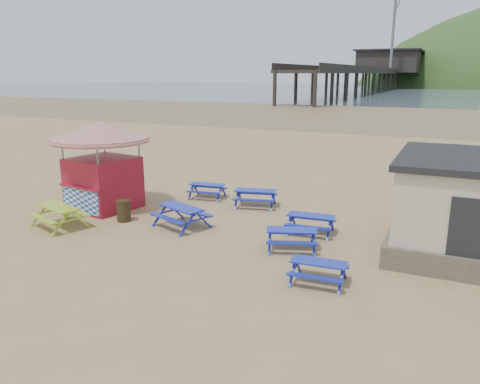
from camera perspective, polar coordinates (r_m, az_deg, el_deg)
The scene contains 14 objects.
ground at distance 18.29m, azimuth -4.14°, elevation -3.84°, with size 400.00×400.00×0.00m, color tan.
wet_sand at distance 70.93m, azimuth 18.06°, elevation 8.98°, with size 400.00×400.00×0.00m, color olive.
sea at distance 185.47m, azimuth 22.60°, elevation 11.43°, with size 400.00×400.00×0.00m, color #42535F.
picnic_table_blue_a at distance 21.91m, azimuth -4.02°, elevation 0.13°, with size 1.78×1.51×0.67m.
picnic_table_blue_b at distance 20.44m, azimuth 1.90°, elevation -0.77°, with size 2.07×1.82×0.75m.
picnic_table_blue_c at distance 19.00m, azimuth 22.28°, elevation -3.03°, with size 2.24×2.09×0.75m.
picnic_table_blue_d at distance 17.85m, azimuth -7.17°, elevation -3.02°, with size 2.34×2.11×0.81m.
picnic_table_blue_e at distance 13.32m, azimuth 9.54°, elevation -9.62°, with size 1.61×1.33×0.64m.
picnic_table_blue_f at distance 15.63m, azimuth 6.29°, elevation -5.74°, with size 1.99×1.80×0.69m.
picnic_table_yellow at distance 18.98m, azimuth -21.17°, elevation -2.82°, with size 2.35×2.11×0.82m.
ice_cream_kiosk at distance 20.64m, azimuth -16.53°, elevation 4.43°, with size 4.81×4.81×3.75m.
litter_bin at distance 18.97m, azimuth -14.01°, elevation -2.22°, with size 0.58×0.58×0.85m.
pier at distance 195.22m, azimuth 17.47°, elevation 13.55°, with size 24.00×220.00×39.29m.
picnic_table_blue_g at distance 17.22m, azimuth 8.60°, elevation -3.90°, with size 1.76×1.46×0.70m.
Camera 1 is at (8.46, -15.19, 5.67)m, focal length 35.00 mm.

